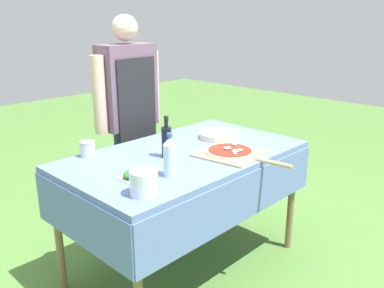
{
  "coord_description": "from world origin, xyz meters",
  "views": [
    {
      "loc": [
        -1.65,
        -1.66,
        1.59
      ],
      "look_at": [
        0.07,
        0.0,
        0.84
      ],
      "focal_mm": 38.0,
      "sensor_mm": 36.0,
      "label": 1
    }
  ],
  "objects": [
    {
      "name": "ground_plane",
      "position": [
        0.0,
        0.0,
        0.0
      ],
      "size": [
        12.0,
        12.0,
        0.0
      ],
      "primitive_type": "plane",
      "color": "#517F38"
    },
    {
      "name": "prep_table",
      "position": [
        0.0,
        0.0,
        0.71
      ],
      "size": [
        1.49,
        0.88,
        0.8
      ],
      "color": "#607AB7",
      "rests_on": "ground"
    },
    {
      "name": "person_cook",
      "position": [
        0.13,
        0.71,
        0.95
      ],
      "size": [
        0.6,
        0.22,
        1.61
      ],
      "rotation": [
        0.0,
        0.0,
        3.2
      ],
      "color": "#333D56",
      "rests_on": "ground"
    },
    {
      "name": "pizza_on_peel",
      "position": [
        0.17,
        -0.23,
        0.81
      ],
      "size": [
        0.4,
        0.59,
        0.05
      ],
      "rotation": [
        0.0,
        0.0,
        0.14
      ],
      "color": "tan",
      "rests_on": "prep_table"
    },
    {
      "name": "oil_bottle",
      "position": [
        -0.13,
        0.02,
        0.89
      ],
      "size": [
        0.06,
        0.06,
        0.25
      ],
      "color": "black",
      "rests_on": "prep_table"
    },
    {
      "name": "water_bottle",
      "position": [
        -0.32,
        -0.21,
        0.9
      ],
      "size": [
        0.07,
        0.07,
        0.23
      ],
      "color": "silver",
      "rests_on": "prep_table"
    },
    {
      "name": "herb_container",
      "position": [
        -0.46,
        -0.1,
        0.82
      ],
      "size": [
        0.16,
        0.12,
        0.04
      ],
      "rotation": [
        0.0,
        0.0,
        -0.02
      ],
      "color": "silver",
      "rests_on": "prep_table"
    },
    {
      "name": "mixing_tub",
      "position": [
        -0.56,
        -0.3,
        0.86
      ],
      "size": [
        0.13,
        0.13,
        0.12
      ],
      "primitive_type": "cylinder",
      "color": "silver",
      "rests_on": "prep_table"
    },
    {
      "name": "plate_stack",
      "position": [
        0.39,
        0.05,
        0.82
      ],
      "size": [
        0.28,
        0.28,
        0.04
      ],
      "color": "beige",
      "rests_on": "prep_table"
    },
    {
      "name": "sauce_jar",
      "position": [
        -0.44,
        0.37,
        0.84
      ],
      "size": [
        0.09,
        0.09,
        0.09
      ],
      "color": "silver",
      "rests_on": "prep_table"
    }
  ]
}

